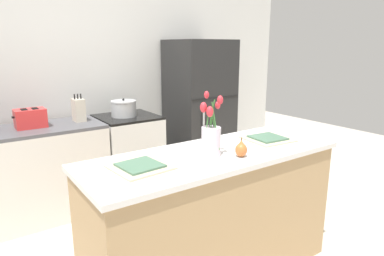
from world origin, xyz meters
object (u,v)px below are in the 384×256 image
at_px(stove_range, 129,156).
at_px(refrigerator, 199,111).
at_px(toaster, 30,118).
at_px(knife_block, 79,110).
at_px(plate_setting_right, 268,139).
at_px(cooking_pot, 124,108).
at_px(pear_figurine, 241,149).
at_px(flower_vase, 211,137).
at_px(plate_setting_left, 140,166).

height_order(stove_range, refrigerator, refrigerator).
bearing_deg(refrigerator, toaster, 179.48).
xyz_separation_m(stove_range, knife_block, (-0.49, 0.03, 0.55)).
bearing_deg(plate_setting_right, cooking_pot, 106.35).
xyz_separation_m(stove_range, refrigerator, (0.95, 0.00, 0.40)).
bearing_deg(pear_figurine, refrigerator, 61.60).
bearing_deg(knife_block, plate_setting_right, -60.14).
bearing_deg(flower_vase, cooking_pot, 85.74).
relative_size(refrigerator, cooking_pot, 6.29).
xyz_separation_m(flower_vase, plate_setting_left, (-0.48, 0.05, -0.12)).
bearing_deg(cooking_pot, flower_vase, -94.26).
xyz_separation_m(plate_setting_left, toaster, (-0.30, 1.60, 0.05)).
distance_m(plate_setting_left, knife_block, 1.63).
height_order(flower_vase, plate_setting_left, flower_vase).
height_order(plate_setting_right, knife_block, knife_block).
xyz_separation_m(refrigerator, plate_setting_left, (-1.59, -1.59, 0.09)).
height_order(stove_range, plate_setting_right, plate_setting_right).
distance_m(toaster, cooking_pot, 0.91).
bearing_deg(knife_block, pear_figurine, -74.89).
bearing_deg(plate_setting_right, pear_figurine, -157.63).
height_order(plate_setting_left, cooking_pot, cooking_pot).
bearing_deg(toaster, plate_setting_left, -79.40).
bearing_deg(cooking_pot, knife_block, 176.72).
relative_size(refrigerator, plate_setting_right, 4.92).
bearing_deg(knife_block, stove_range, -3.82).
distance_m(flower_vase, plate_setting_right, 0.60).
xyz_separation_m(stove_range, pear_figurine, (-0.01, -1.77, 0.52)).
bearing_deg(pear_figurine, plate_setting_right, 22.37).
xyz_separation_m(plate_setting_left, knife_block, (0.14, 1.62, 0.07)).
bearing_deg(stove_range, plate_setting_left, -111.87).
xyz_separation_m(toaster, knife_block, (0.44, 0.02, 0.03)).
relative_size(plate_setting_left, toaster, 1.22).
height_order(stove_range, knife_block, knife_block).
bearing_deg(refrigerator, flower_vase, -123.93).
bearing_deg(pear_figurine, flower_vase, 138.64).
bearing_deg(cooking_pot, plate_setting_right, -73.65).
height_order(stove_range, plate_setting_left, plate_setting_left).
relative_size(plate_setting_left, plate_setting_right, 1.00).
relative_size(refrigerator, toaster, 6.00).
distance_m(pear_figurine, plate_setting_left, 0.66).
bearing_deg(plate_setting_left, pear_figurine, -16.14).
bearing_deg(refrigerator, pear_figurine, -118.40).
bearing_deg(toaster, flower_vase, -64.70).
xyz_separation_m(flower_vase, pear_figurine, (0.15, -0.13, -0.08)).
relative_size(flower_vase, cooking_pot, 1.55).
xyz_separation_m(refrigerator, knife_block, (-1.44, 0.03, 0.16)).
distance_m(stove_range, cooking_pot, 0.53).
bearing_deg(stove_range, toaster, 178.91).
bearing_deg(plate_setting_left, refrigerator, 45.00).
distance_m(plate_setting_left, cooking_pot, 1.70).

